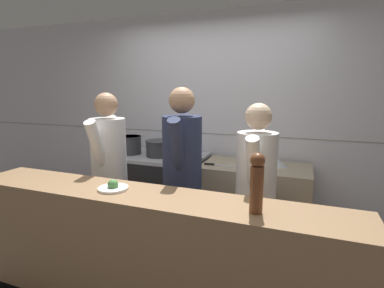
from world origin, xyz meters
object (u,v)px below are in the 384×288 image
(oven_range, at_px, (159,191))
(mixing_bowl_steel, at_px, (278,163))
(chef_line, at_px, (255,190))
(braising_pot, at_px, (182,148))
(sauce_pot, at_px, (159,148))
(stock_pot, at_px, (130,144))
(chef_head_cook, at_px, (109,169))
(plated_dish_main, at_px, (113,187))
(pepper_mill, at_px, (257,182))
(chef_sous, at_px, (182,173))
(chefs_knife, at_px, (219,165))

(oven_range, distance_m, mixing_bowl_steel, 1.46)
(chef_line, bearing_deg, braising_pot, 140.87)
(sauce_pot, bearing_deg, mixing_bowl_steel, 4.42)
(mixing_bowl_steel, relative_size, chef_line, 0.13)
(oven_range, bearing_deg, stock_pot, -170.74)
(mixing_bowl_steel, bearing_deg, oven_range, -177.65)
(stock_pot, relative_size, sauce_pot, 0.88)
(sauce_pot, xyz_separation_m, mixing_bowl_steel, (1.35, 0.10, -0.08))
(chef_head_cook, bearing_deg, braising_pot, 48.63)
(plated_dish_main, distance_m, chef_head_cook, 0.75)
(sauce_pot, xyz_separation_m, chef_line, (1.25, -0.72, -0.13))
(plated_dish_main, bearing_deg, chef_line, 32.40)
(oven_range, xyz_separation_m, pepper_mill, (1.38, -1.41, 0.70))
(chef_sous, bearing_deg, mixing_bowl_steel, 34.95)
(mixing_bowl_steel, xyz_separation_m, chefs_knife, (-0.59, -0.20, -0.03))
(chefs_knife, xyz_separation_m, chef_sous, (-0.17, -0.61, 0.06))
(chefs_knife, distance_m, pepper_mill, 1.43)
(chef_head_cook, bearing_deg, chefs_knife, 24.88)
(mixing_bowl_steel, bearing_deg, chefs_knife, -161.50)
(stock_pot, relative_size, braising_pot, 0.96)
(oven_range, bearing_deg, chefs_knife, -10.00)
(sauce_pot, relative_size, chef_head_cook, 0.19)
(sauce_pot, distance_m, chefs_knife, 0.77)
(oven_range, distance_m, chef_sous, 1.09)
(chefs_knife, relative_size, chef_head_cook, 0.24)
(chefs_knife, relative_size, plated_dish_main, 1.77)
(sauce_pot, bearing_deg, oven_range, 126.15)
(chef_head_cook, height_order, chef_line, chef_head_cook)
(oven_range, distance_m, plated_dish_main, 1.50)
(stock_pot, xyz_separation_m, chef_line, (1.64, -0.71, -0.14))
(chef_sous, bearing_deg, chefs_knife, 62.64)
(plated_dish_main, relative_size, pepper_mill, 0.61)
(stock_pot, bearing_deg, chef_sous, -35.05)
(braising_pot, bearing_deg, chef_line, -37.55)
(sauce_pot, xyz_separation_m, braising_pot, (0.29, 0.01, 0.01))
(chef_head_cook, xyz_separation_m, chef_sous, (0.76, 0.04, 0.03))
(braising_pot, relative_size, chef_sous, 0.17)
(chefs_knife, bearing_deg, stock_pot, 175.94)
(chef_head_cook, bearing_deg, stock_pot, 97.28)
(oven_range, height_order, sauce_pot, sauce_pot)
(stock_pot, xyz_separation_m, chef_sous, (0.98, -0.69, -0.08))
(plated_dish_main, relative_size, chef_sous, 0.13)
(stock_pot, height_order, chef_sous, chef_sous)
(chefs_knife, height_order, plated_dish_main, plated_dish_main)
(braising_pot, distance_m, plated_dish_main, 1.34)
(chef_line, bearing_deg, plated_dish_main, -149.18)
(mixing_bowl_steel, height_order, chef_line, chef_line)
(oven_range, height_order, chefs_knife, oven_range)
(pepper_mill, bearing_deg, chef_line, 98.97)
(chef_line, bearing_deg, chefs_knife, 126.25)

